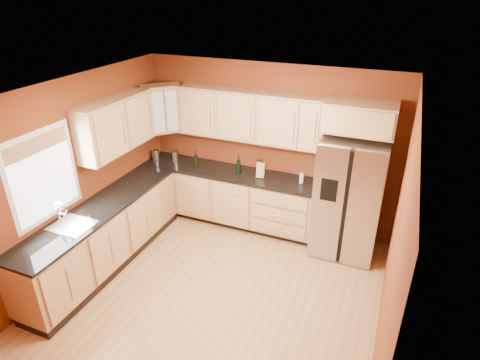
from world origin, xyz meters
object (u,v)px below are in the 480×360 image
object	(u,v)px
canister_left	(175,156)
soap_dispenser	(302,178)
wine_bottle_a	(239,165)
knife_block	(261,170)
refrigerator	(349,197)

from	to	relation	value
canister_left	soap_dispenser	xyz separation A→B (m)	(2.17, 0.00, 0.00)
wine_bottle_a	knife_block	xyz separation A→B (m)	(0.36, 0.01, -0.02)
knife_block	wine_bottle_a	bearing A→B (deg)	170.02
refrigerator	soap_dispenser	xyz separation A→B (m)	(-0.72, 0.11, 0.12)
canister_left	soap_dispenser	world-z (taller)	soap_dispenser
canister_left	knife_block	size ratio (longest dim) A/B	0.72
knife_block	soap_dispenser	xyz separation A→B (m)	(0.64, 0.03, -0.03)
refrigerator	soap_dispenser	bearing A→B (deg)	171.57
refrigerator	knife_block	xyz separation A→B (m)	(-1.36, 0.07, 0.15)
canister_left	refrigerator	bearing A→B (deg)	-2.11
canister_left	wine_bottle_a	bearing A→B (deg)	-2.07
canister_left	soap_dispenser	size ratio (longest dim) A/B	0.98
canister_left	soap_dispenser	bearing A→B (deg)	0.01
wine_bottle_a	soap_dispenser	size ratio (longest dim) A/B	1.64
knife_block	refrigerator	bearing A→B (deg)	-14.70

